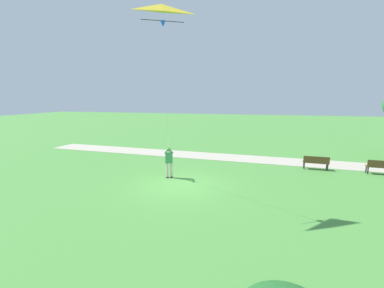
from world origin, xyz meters
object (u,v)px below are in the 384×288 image
object	(u,v)px
person_kite_flyer	(169,160)
park_bench_near_walkway	(316,162)
flying_kite	(162,18)
park_bench_far_walkway	(381,166)

from	to	relation	value
person_kite_flyer	park_bench_near_walkway	xyz separation A→B (m)	(-3.94, 8.37, -0.54)
park_bench_near_walkway	person_kite_flyer	bearing A→B (deg)	-64.79
flying_kite	person_kite_flyer	bearing A→B (deg)	-163.42
person_kite_flyer	park_bench_far_walkway	bearing A→B (deg)	107.63
flying_kite	park_bench_near_walkway	bearing A→B (deg)	133.37
park_bench_near_walkway	park_bench_far_walkway	size ratio (longest dim) A/B	1.00
park_bench_far_walkway	park_bench_near_walkway	bearing A→B (deg)	-92.75
park_bench_near_walkway	park_bench_far_walkway	bearing A→B (deg)	87.25
flying_kite	park_bench_near_walkway	world-z (taller)	flying_kite
flying_kite	park_bench_far_walkway	size ratio (longest dim) A/B	4.06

